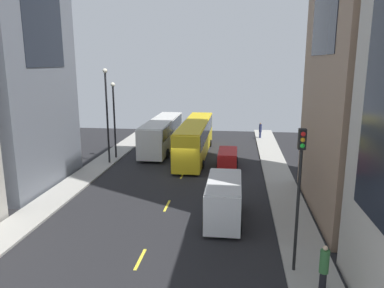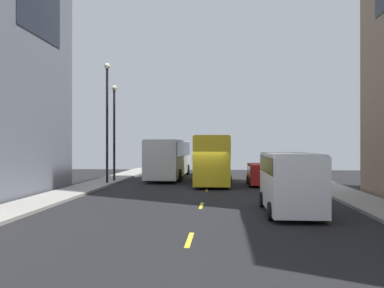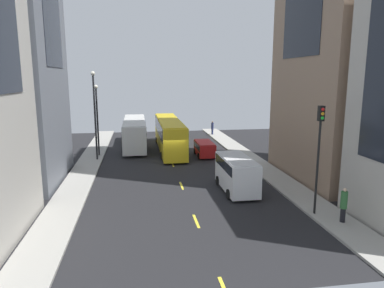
{
  "view_description": "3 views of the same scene",
  "coord_description": "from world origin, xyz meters",
  "px_view_note": "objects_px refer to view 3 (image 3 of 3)",
  "views": [
    {
      "loc": [
        4.6,
        -30.13,
        9.56
      ],
      "look_at": [
        0.47,
        2.94,
        2.12
      ],
      "focal_mm": 34.49,
      "sensor_mm": 36.0,
      "label": 1
    },
    {
      "loc": [
        1.02,
        -26.36,
        2.93
      ],
      "look_at": [
        -0.98,
        -0.05,
        3.0
      ],
      "focal_mm": 37.63,
      "sensor_mm": 36.0,
      "label": 2
    },
    {
      "loc": [
        -3.26,
        -33.36,
        8.44
      ],
      "look_at": [
        1.96,
        0.18,
        1.94
      ],
      "focal_mm": 32.86,
      "sensor_mm": 36.0,
      "label": 3
    }
  ],
  "objects_px": {
    "streetcar_yellow": "(169,132)",
    "delivery_van_white": "(237,172)",
    "city_bus_white": "(135,131)",
    "car_red_0": "(205,148)",
    "traffic_light_near_corner": "(319,141)",
    "pedestrian_crossing_mid": "(344,204)",
    "pedestrian_walking_far": "(212,127)"
  },
  "relations": [
    {
      "from": "streetcar_yellow",
      "to": "delivery_van_white",
      "type": "height_order",
      "value": "streetcar_yellow"
    },
    {
      "from": "city_bus_white",
      "to": "car_red_0",
      "type": "height_order",
      "value": "city_bus_white"
    },
    {
      "from": "streetcar_yellow",
      "to": "traffic_light_near_corner",
      "type": "height_order",
      "value": "traffic_light_near_corner"
    },
    {
      "from": "delivery_van_white",
      "to": "pedestrian_crossing_mid",
      "type": "height_order",
      "value": "delivery_van_white"
    },
    {
      "from": "streetcar_yellow",
      "to": "delivery_van_white",
      "type": "bearing_deg",
      "value": -77.18
    },
    {
      "from": "pedestrian_walking_far",
      "to": "pedestrian_crossing_mid",
      "type": "distance_m",
      "value": 32.1
    },
    {
      "from": "city_bus_white",
      "to": "delivery_van_white",
      "type": "height_order",
      "value": "city_bus_white"
    },
    {
      "from": "car_red_0",
      "to": "pedestrian_crossing_mid",
      "type": "distance_m",
      "value": 19.38
    },
    {
      "from": "streetcar_yellow",
      "to": "delivery_van_white",
      "type": "relative_size",
      "value": 2.74
    },
    {
      "from": "pedestrian_walking_far",
      "to": "streetcar_yellow",
      "type": "bearing_deg",
      "value": -155.56
    },
    {
      "from": "pedestrian_crossing_mid",
      "to": "traffic_light_near_corner",
      "type": "distance_m",
      "value": 3.89
    },
    {
      "from": "traffic_light_near_corner",
      "to": "city_bus_white",
      "type": "bearing_deg",
      "value": 115.0
    },
    {
      "from": "streetcar_yellow",
      "to": "car_red_0",
      "type": "relative_size",
      "value": 3.62
    },
    {
      "from": "pedestrian_walking_far",
      "to": "traffic_light_near_corner",
      "type": "relative_size",
      "value": 0.29
    },
    {
      "from": "traffic_light_near_corner",
      "to": "pedestrian_walking_far",
      "type": "bearing_deg",
      "value": 89.77
    },
    {
      "from": "delivery_van_white",
      "to": "traffic_light_near_corner",
      "type": "xyz_separation_m",
      "value": [
        3.47,
        -5.37,
        3.19
      ]
    },
    {
      "from": "delivery_van_white",
      "to": "traffic_light_near_corner",
      "type": "height_order",
      "value": "traffic_light_near_corner"
    },
    {
      "from": "streetcar_yellow",
      "to": "pedestrian_crossing_mid",
      "type": "distance_m",
      "value": 23.99
    },
    {
      "from": "city_bus_white",
      "to": "car_red_0",
      "type": "xyz_separation_m",
      "value": [
        7.46,
        -6.31,
        -1.09
      ]
    },
    {
      "from": "traffic_light_near_corner",
      "to": "streetcar_yellow",
      "type": "bearing_deg",
      "value": 108.46
    },
    {
      "from": "delivery_van_white",
      "to": "car_red_0",
      "type": "xyz_separation_m",
      "value": [
        -0.12,
        12.01,
        -0.59
      ]
    },
    {
      "from": "car_red_0",
      "to": "pedestrian_walking_far",
      "type": "height_order",
      "value": "pedestrian_walking_far"
    },
    {
      "from": "city_bus_white",
      "to": "delivery_van_white",
      "type": "xyz_separation_m",
      "value": [
        7.58,
        -18.32,
        -0.5
      ]
    },
    {
      "from": "traffic_light_near_corner",
      "to": "car_red_0",
      "type": "bearing_deg",
      "value": 101.67
    },
    {
      "from": "streetcar_yellow",
      "to": "delivery_van_white",
      "type": "distance_m",
      "value": 16.18
    },
    {
      "from": "city_bus_white",
      "to": "streetcar_yellow",
      "type": "distance_m",
      "value": 4.74
    },
    {
      "from": "car_red_0",
      "to": "delivery_van_white",
      "type": "bearing_deg",
      "value": -89.41
    },
    {
      "from": "city_bus_white",
      "to": "delivery_van_white",
      "type": "bearing_deg",
      "value": -67.52
    },
    {
      "from": "delivery_van_white",
      "to": "traffic_light_near_corner",
      "type": "bearing_deg",
      "value": -57.17
    },
    {
      "from": "delivery_van_white",
      "to": "pedestrian_walking_far",
      "type": "bearing_deg",
      "value": 81.92
    },
    {
      "from": "streetcar_yellow",
      "to": "traffic_light_near_corner",
      "type": "distance_m",
      "value": 22.43
    },
    {
      "from": "city_bus_white",
      "to": "traffic_light_near_corner",
      "type": "xyz_separation_m",
      "value": [
        11.05,
        -23.69,
        2.7
      ]
    }
  ]
}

